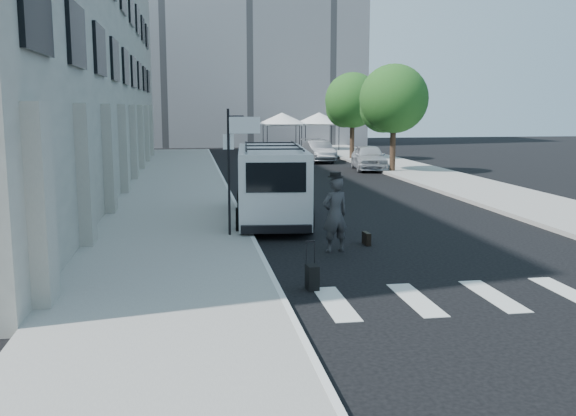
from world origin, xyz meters
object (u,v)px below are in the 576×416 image
object	(u,v)px
parked_car_a	(369,157)
suitcase	(312,277)
parked_car_c	(318,148)
cargo_van	(272,184)
businessman	(335,215)
briefcase	(366,239)
parked_car_b	(319,151)

from	to	relation	value
parked_car_a	suitcase	bearing A→B (deg)	-101.01
parked_car_c	cargo_van	bearing A→B (deg)	-108.61
businessman	parked_car_c	bearing A→B (deg)	-115.92
businessman	briefcase	bearing A→B (deg)	-161.50
briefcase	cargo_van	world-z (taller)	cargo_van
businessman	parked_car_a	world-z (taller)	businessman
suitcase	parked_car_c	world-z (taller)	parked_car_c
businessman	briefcase	distance (m)	1.49
briefcase	parked_car_b	world-z (taller)	parked_car_b
cargo_van	parked_car_a	size ratio (longest dim) A/B	1.48
suitcase	cargo_van	size ratio (longest dim) A/B	0.15
suitcase	parked_car_c	size ratio (longest dim) A/B	0.22
briefcase	parked_car_a	size ratio (longest dim) A/B	0.10
businessman	briefcase	world-z (taller)	businessman
parked_car_c	businessman	bearing A→B (deg)	-104.59
briefcase	cargo_van	bearing A→B (deg)	114.47
parked_car_b	parked_car_a	bearing A→B (deg)	-75.17
businessman	parked_car_c	xyz separation A→B (m)	(5.84, 30.58, -0.31)
parked_car_a	parked_car_c	size ratio (longest dim) A/B	0.96
businessman	suitcase	size ratio (longest dim) A/B	1.96
cargo_van	businessman	bearing A→B (deg)	-72.46
businessman	cargo_van	size ratio (longest dim) A/B	0.30
parked_car_b	parked_car_c	size ratio (longest dim) A/B	0.93
briefcase	parked_car_c	bearing A→B (deg)	77.71
parked_car_a	parked_car_c	distance (m)	10.00
cargo_van	parked_car_b	xyz separation A→B (m)	(6.07, 21.97, -0.53)
parked_car_a	cargo_van	bearing A→B (deg)	-108.56
parked_car_b	parked_car_c	world-z (taller)	parked_car_b
parked_car_c	suitcase	bearing A→B (deg)	-105.57
parked_car_b	parked_car_c	xyz separation A→B (m)	(0.79, 3.96, -0.04)
briefcase	suitcase	bearing A→B (deg)	-122.86
suitcase	parked_car_a	xyz separation A→B (m)	(8.06, 23.94, 0.48)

